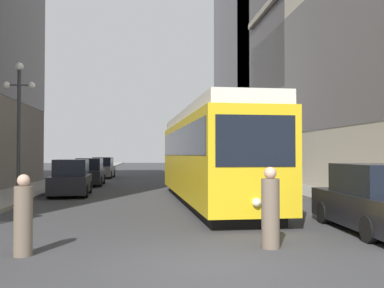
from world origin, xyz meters
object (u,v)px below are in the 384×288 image
pedestrian_crossing_near (270,210)px  lamp_post_left_near (19,110)px  parked_car_left_mid (89,173)px  transit_bus (230,156)px  parked_car_left_near (71,179)px  streetcar (208,154)px  pedestrian_crossing_far (23,218)px  parked_car_left_far (103,168)px  parked_car_right_far (375,200)px

pedestrian_crossing_near → lamp_post_left_near: 13.99m
lamp_post_left_near → parked_car_left_mid: bearing=79.0°
transit_bus → parked_car_left_near: 13.76m
parked_car_left_mid → lamp_post_left_near: bearing=-101.8°
parked_car_left_near → lamp_post_left_near: bearing=-130.8°
streetcar → pedestrian_crossing_near: size_ratio=7.96×
pedestrian_crossing_far → lamp_post_left_near: lamp_post_left_near is taller
parked_car_left_mid → pedestrian_crossing_near: 21.53m
transit_bus → parked_car_left_far: size_ratio=2.21×
parked_car_right_far → pedestrian_crossing_near: (-3.36, -1.67, -0.01)m
parked_car_right_far → parked_car_left_far: same height
parked_car_left_mid → parked_car_left_far: size_ratio=0.95×
streetcar → parked_car_left_mid: 13.26m
transit_bus → parked_car_left_mid: 10.31m
pedestrian_crossing_far → lamp_post_left_near: bearing=-79.4°
streetcar → pedestrian_crossing_far: size_ratio=8.58×
streetcar → parked_car_right_far: streetcar is taller
parked_car_left_mid → parked_car_left_far: (0.00, 9.52, 0.00)m
transit_bus → parked_car_left_far: transit_bus is taller
transit_bus → pedestrian_crossing_far: 24.35m
transit_bus → pedestrian_crossing_far: (-8.83, -22.66, -1.17)m
parked_car_left_near → pedestrian_crossing_near: (6.49, -13.17, -0.00)m
parked_car_right_far → pedestrian_crossing_far: size_ratio=2.86×
parked_car_left_mid → pedestrian_crossing_far: parked_car_left_mid is taller
parked_car_left_near → streetcar: bearing=-36.2°
pedestrian_crossing_near → parked_car_left_far: bearing=-68.5°
parked_car_right_far → lamp_post_left_near: bearing=-35.1°
lamp_post_left_near → transit_bus: bearing=44.6°
parked_car_left_mid → parked_car_right_far: (9.85, -18.86, -0.00)m
streetcar → parked_car_left_mid: size_ratio=3.01×
parked_car_left_near → pedestrian_crossing_far: 13.40m
streetcar → parked_car_right_far: 8.19m
parked_car_right_far → pedestrian_crossing_near: 3.75m
streetcar → pedestrian_crossing_near: 9.09m
transit_bus → parked_car_left_far: bearing=141.0°
pedestrian_crossing_near → parked_car_left_mid: bearing=-63.1°
streetcar → pedestrian_crossing_near: bearing=-91.6°
streetcar → parked_car_left_far: bearing=105.0°
transit_bus → parked_car_left_near: size_ratio=2.51×
transit_bus → lamp_post_left_near: 16.92m
parked_car_left_mid → lamp_post_left_near: lamp_post_left_near is taller
lamp_post_left_near → parked_car_left_far: bearing=84.4°
transit_bus → parked_car_right_far: 20.85m
pedestrian_crossing_far → lamp_post_left_near: 11.80m
pedestrian_crossing_near → pedestrian_crossing_far: bearing=11.2°
streetcar → lamp_post_left_near: lamp_post_left_near is taller
streetcar → parked_car_left_mid: (-6.42, 11.53, -1.26)m
parked_car_left_mid → lamp_post_left_near: (-1.90, -9.82, 3.24)m
streetcar → pedestrian_crossing_far: 10.62m
parked_car_left_near → parked_car_right_far: (9.85, -11.51, 0.00)m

